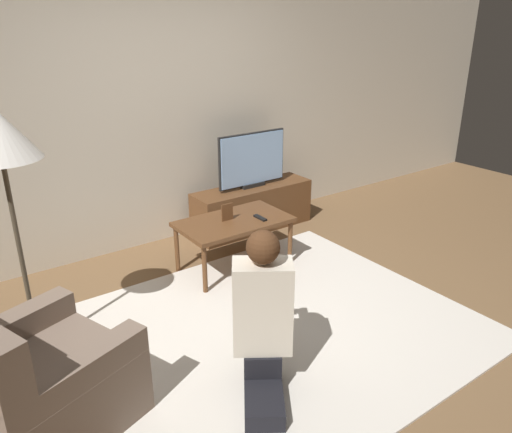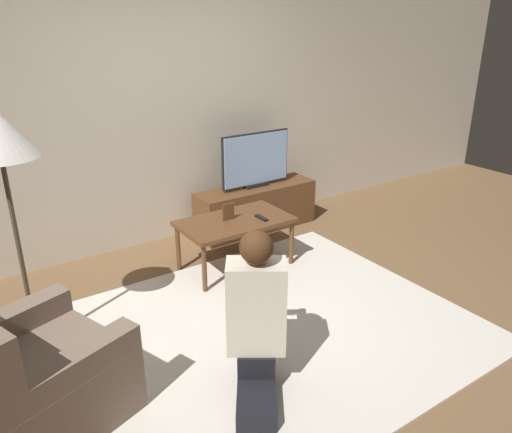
% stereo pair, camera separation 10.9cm
% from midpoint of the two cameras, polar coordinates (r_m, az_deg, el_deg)
% --- Properties ---
extents(ground_plane, '(10.00, 10.00, 0.00)m').
position_cam_midpoint_polar(ground_plane, '(3.69, 1.59, -12.56)').
color(ground_plane, brown).
extents(wall_back, '(10.00, 0.06, 2.60)m').
position_cam_midpoint_polar(wall_back, '(4.79, -12.68, 11.86)').
color(wall_back, beige).
rests_on(wall_back, ground_plane).
extents(rug, '(2.66, 2.32, 0.02)m').
position_cam_midpoint_polar(rug, '(3.69, 1.59, -12.46)').
color(rug, silver).
rests_on(rug, ground_plane).
extents(tv_stand, '(1.30, 0.37, 0.47)m').
position_cam_midpoint_polar(tv_stand, '(5.21, -1.01, 1.00)').
color(tv_stand, brown).
rests_on(tv_stand, ground_plane).
extents(tv, '(0.78, 0.08, 0.56)m').
position_cam_midpoint_polar(tv, '(5.06, -1.07, 6.50)').
color(tv, black).
rests_on(tv, tv_stand).
extents(coffee_table, '(0.96, 0.56, 0.46)m').
position_cam_midpoint_polar(coffee_table, '(4.32, -3.26, -0.97)').
color(coffee_table, brown).
rests_on(coffee_table, ground_plane).
extents(armchair, '(1.00, 0.99, 0.84)m').
position_cam_midpoint_polar(armchair, '(3.02, -24.56, -17.29)').
color(armchair, '#7A6656').
rests_on(armchair, ground_plane).
extents(person_kneeling, '(0.66, 0.81, 1.01)m').
position_cam_midpoint_polar(person_kneeling, '(2.91, -0.33, -11.12)').
color(person_kneeling, black).
rests_on(person_kneeling, rug).
extents(picture_frame, '(0.11, 0.01, 0.15)m').
position_cam_midpoint_polar(picture_frame, '(4.27, -4.04, 0.50)').
color(picture_frame, brown).
rests_on(picture_frame, coffee_table).
extents(remote, '(0.04, 0.15, 0.02)m').
position_cam_midpoint_polar(remote, '(4.32, -0.24, -0.15)').
color(remote, black).
rests_on(remote, coffee_table).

